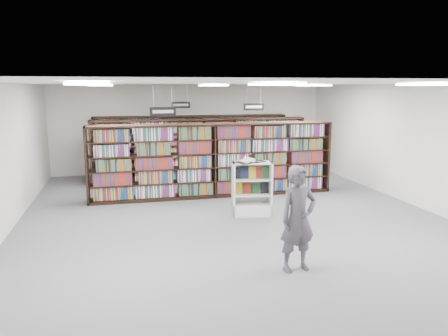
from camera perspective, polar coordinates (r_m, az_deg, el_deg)
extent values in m
plane|color=#504F54|center=(10.81, 0.87, -6.20)|extent=(12.00, 12.00, 0.00)
cube|color=white|center=(10.36, 0.92, 11.01)|extent=(10.00, 12.00, 0.10)
cube|color=silver|center=(16.31, -4.36, 5.17)|extent=(10.00, 0.10, 3.20)
cube|color=silver|center=(5.02, 18.32, -7.57)|extent=(10.00, 0.10, 3.20)
cube|color=silver|center=(10.43, -26.78, 1.05)|extent=(0.10, 12.00, 3.20)
cube|color=silver|center=(12.66, 23.42, 2.80)|extent=(0.10, 12.00, 3.20)
cube|color=black|center=(12.48, -1.39, 1.01)|extent=(7.00, 0.60, 2.10)
cube|color=maroon|center=(12.48, -1.39, 1.01)|extent=(6.88, 0.42, 1.98)
cube|color=black|center=(14.41, -3.06, 2.28)|extent=(7.00, 0.60, 2.10)
cube|color=maroon|center=(14.41, -3.06, 2.28)|extent=(6.88, 0.42, 1.98)
cube|color=black|center=(16.07, -4.17, 3.13)|extent=(7.00, 0.60, 2.10)
cube|color=maroon|center=(16.07, -4.17, 3.13)|extent=(6.88, 0.42, 1.98)
cylinder|color=#B2B2B7|center=(11.07, -9.22, 9.34)|extent=(0.01, 0.01, 0.58)
cylinder|color=#B2B2B7|center=(11.11, -6.85, 9.41)|extent=(0.01, 0.01, 0.58)
cube|color=black|center=(11.10, -7.98, 7.31)|extent=(0.65, 0.02, 0.22)
cube|color=silver|center=(11.09, -7.97, 7.31)|extent=(0.52, 0.00, 0.08)
cylinder|color=#B2B2B7|center=(13.59, 3.00, 9.66)|extent=(0.01, 0.01, 0.58)
cylinder|color=#B2B2B7|center=(13.73, 4.85, 9.64)|extent=(0.01, 0.01, 0.58)
cube|color=black|center=(13.67, 3.91, 7.97)|extent=(0.65, 0.02, 0.22)
cube|color=silver|center=(13.66, 3.92, 7.97)|extent=(0.52, 0.00, 0.08)
cylinder|color=#B2B2B7|center=(15.15, -6.58, 9.69)|extent=(0.01, 0.01, 0.58)
cylinder|color=#B2B2B7|center=(15.21, -4.85, 9.73)|extent=(0.01, 0.01, 0.58)
cube|color=black|center=(15.19, -5.69, 8.20)|extent=(0.65, 0.02, 0.22)
cube|color=silver|center=(15.17, -5.68, 8.20)|extent=(0.52, 0.00, 0.08)
cube|color=white|center=(7.05, -17.25, 10.45)|extent=(0.60, 1.20, 0.04)
cube|color=white|center=(7.49, 6.74, 10.82)|extent=(0.60, 1.20, 0.04)
cube|color=white|center=(8.97, 25.31, 9.84)|extent=(0.60, 1.20, 0.04)
cube|color=white|center=(12.04, -15.78, 10.36)|extent=(0.60, 1.20, 0.04)
cube|color=white|center=(12.30, -1.44, 10.74)|extent=(0.60, 1.20, 0.04)
cube|color=white|center=(13.26, 11.57, 10.52)|extent=(0.60, 1.20, 0.04)
cube|color=silver|center=(10.83, 3.63, -5.42)|extent=(1.01, 0.60, 0.28)
cube|color=silver|center=(10.63, 1.24, -2.79)|extent=(0.11, 0.48, 1.33)
cube|color=silver|center=(10.78, 6.05, -2.66)|extent=(0.11, 0.48, 1.33)
cube|color=silver|center=(10.91, 3.47, -2.46)|extent=(0.94, 0.16, 1.33)
cube|color=silver|center=(10.57, 3.70, 0.70)|extent=(1.01, 0.60, 0.03)
cube|color=silver|center=(10.73, 3.65, -3.47)|extent=(0.92, 0.55, 0.02)
cube|color=silver|center=(10.64, 3.67, -1.48)|extent=(0.92, 0.55, 0.02)
cube|color=black|center=(10.61, 1.75, -0.65)|extent=(0.20, 0.09, 0.29)
cube|color=#151E36|center=(10.64, 2.70, -0.63)|extent=(0.20, 0.09, 0.29)
cube|color=gold|center=(10.66, 3.64, -0.61)|extent=(0.20, 0.09, 0.29)
cube|color=maroon|center=(10.69, 4.58, -0.60)|extent=(0.20, 0.09, 0.29)
cube|color=#18411F|center=(10.72, 5.51, -0.58)|extent=(0.20, 0.09, 0.29)
cube|color=gold|center=(10.70, 1.84, -2.69)|extent=(0.21, 0.09, 0.27)
cube|color=maroon|center=(10.73, 3.03, -2.66)|extent=(0.21, 0.09, 0.27)
cube|color=#18411F|center=(10.76, 4.20, -2.64)|extent=(0.21, 0.09, 0.27)
cube|color=black|center=(10.80, 5.37, -2.60)|extent=(0.21, 0.09, 0.27)
cube|color=black|center=(10.55, 3.43, 0.82)|extent=(0.78, 0.61, 0.02)
cube|color=white|center=(10.51, 2.58, 0.85)|extent=(0.41, 0.45, 0.06)
cube|color=white|center=(10.60, 4.28, 0.92)|extent=(0.41, 0.45, 0.08)
cylinder|color=white|center=(10.54, 3.33, 1.10)|extent=(0.22, 0.36, 0.10)
imported|color=#4B4650|center=(7.54, 9.64, -6.57)|extent=(0.72, 0.53, 1.83)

